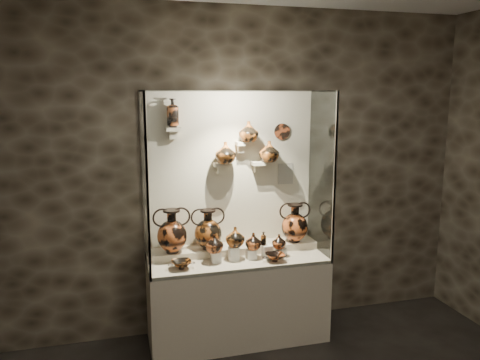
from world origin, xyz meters
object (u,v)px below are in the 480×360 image
(lekythos_small, at_px, (263,238))
(kylix_right, at_px, (275,257))
(jug_c, at_px, (253,241))
(jug_e, at_px, (279,241))
(jug_b, at_px, (235,237))
(ovoid_vase_c, at_px, (269,151))
(jug_a, at_px, (214,243))
(amphora_right, at_px, (295,223))
(lekythos_tall, at_px, (173,111))
(ovoid_vase_a, at_px, (225,153))
(ovoid_vase_b, at_px, (249,132))
(amphora_left, at_px, (172,231))
(kylix_left, at_px, (181,264))
(amphora_mid, at_px, (208,229))

(lekythos_small, relative_size, kylix_right, 0.64)
(jug_c, bearing_deg, jug_e, -11.51)
(kylix_right, bearing_deg, jug_b, 168.68)
(ovoid_vase_c, bearing_deg, jug_a, -157.46)
(amphora_right, xyz_separation_m, lekythos_tall, (-1.18, 0.10, 1.12))
(ovoid_vase_a, bearing_deg, ovoid_vase_b, 5.19)
(amphora_left, xyz_separation_m, amphora_right, (1.23, 0.01, -0.01))
(amphora_left, xyz_separation_m, kylix_right, (0.92, -0.30, -0.23))
(jug_b, relative_size, ovoid_vase_a, 0.91)
(amphora_right, distance_m, ovoid_vase_b, 1.03)
(amphora_right, height_order, ovoid_vase_a, ovoid_vase_a)
(jug_a, relative_size, lekythos_small, 1.21)
(amphora_right, xyz_separation_m, lekythos_small, (-0.39, -0.17, -0.07))
(kylix_left, relative_size, ovoid_vase_b, 1.17)
(jug_c, relative_size, ovoid_vase_a, 0.78)
(amphora_left, xyz_separation_m, jug_a, (0.36, -0.19, -0.09))
(jug_c, xyz_separation_m, jug_e, (0.25, -0.01, -0.02))
(jug_e, xyz_separation_m, lekythos_small, (-0.15, 0.02, 0.04))
(jug_b, distance_m, lekythos_small, 0.28)
(jug_b, bearing_deg, ovoid_vase_c, 35.98)
(ovoid_vase_a, bearing_deg, jug_b, -76.92)
(kylix_left, height_order, ovoid_vase_a, ovoid_vase_a)
(amphora_left, height_order, jug_a, amphora_left)
(amphora_left, relative_size, jug_e, 3.00)
(lekythos_small, xyz_separation_m, kylix_left, (-0.80, -0.10, -0.15))
(jug_a, height_order, ovoid_vase_b, ovoid_vase_b)
(kylix_right, bearing_deg, jug_c, 154.66)
(jug_a, distance_m, jug_c, 0.38)
(amphora_right, distance_m, kylix_left, 1.24)
(jug_b, relative_size, kylix_left, 0.81)
(jug_e, distance_m, ovoid_vase_c, 0.88)
(amphora_left, height_order, amphora_right, amphora_left)
(amphora_left, xyz_separation_m, amphora_mid, (0.35, 0.01, -0.01))
(amphora_mid, height_order, lekythos_small, amphora_mid)
(amphora_mid, relative_size, ovoid_vase_a, 1.90)
(ovoid_vase_b, xyz_separation_m, ovoid_vase_c, (0.21, -0.00, -0.20))
(lekythos_tall, distance_m, ovoid_vase_b, 0.74)
(amphora_mid, relative_size, jug_e, 2.82)
(amphora_right, bearing_deg, jug_c, -157.76)
(amphora_left, distance_m, kylix_right, 0.99)
(ovoid_vase_b, bearing_deg, ovoid_vase_c, 19.49)
(amphora_right, relative_size, lekythos_small, 2.70)
(lekythos_tall, height_order, ovoid_vase_a, lekythos_tall)
(amphora_right, relative_size, jug_b, 2.10)
(lekythos_small, bearing_deg, lekythos_tall, 144.77)
(ovoid_vase_b, bearing_deg, jug_a, -126.76)
(amphora_right, bearing_deg, amphora_mid, -178.22)
(ovoid_vase_a, relative_size, ovoid_vase_b, 1.04)
(amphora_mid, xyz_separation_m, jug_a, (0.02, -0.20, -0.08))
(jug_a, distance_m, kylix_right, 0.58)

